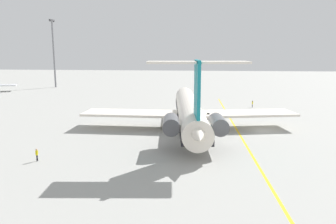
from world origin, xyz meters
TOP-DOWN VIEW (x-y plane):
  - ground at (0.00, 0.00)m, footprint 391.76×391.76m
  - main_jetliner at (-1.03, 13.51)m, footprint 45.58×40.31m
  - ground_crew_near_nose at (26.14, -1.81)m, footprint 0.43×0.29m
  - ground_crew_portside at (-20.82, 32.95)m, footprint 0.42×0.28m
  - taxiway_centreline at (0.25, 4.73)m, footprint 81.34×3.25m
  - light_mast at (69.32, 70.99)m, footprint 4.00×0.70m

SIDE VIEW (x-z plane):
  - ground at x=0.00m, z-range 0.00..0.00m
  - taxiway_centreline at x=0.25m, z-range 0.00..0.01m
  - ground_crew_portside at x=-20.82m, z-range 0.23..1.95m
  - ground_crew_near_nose at x=26.14m, z-range 0.24..2.03m
  - main_jetliner at x=-1.03m, z-range -3.02..10.25m
  - light_mast at x=69.32m, z-range 1.22..28.13m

